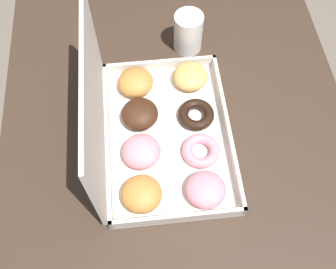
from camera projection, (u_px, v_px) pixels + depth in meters
name	position (u px, v px, depth m)	size (l,w,h in m)	color
ground_plane	(175.00, 239.00, 1.55)	(8.00, 8.00, 0.00)	#6B6054
dining_table	(180.00, 175.00, 0.97)	(1.16, 0.82, 0.77)	#38281E
donut_box	(153.00, 128.00, 0.86)	(0.40, 0.29, 0.28)	silver
coffee_mug	(188.00, 32.00, 0.98)	(0.07, 0.07, 0.10)	white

